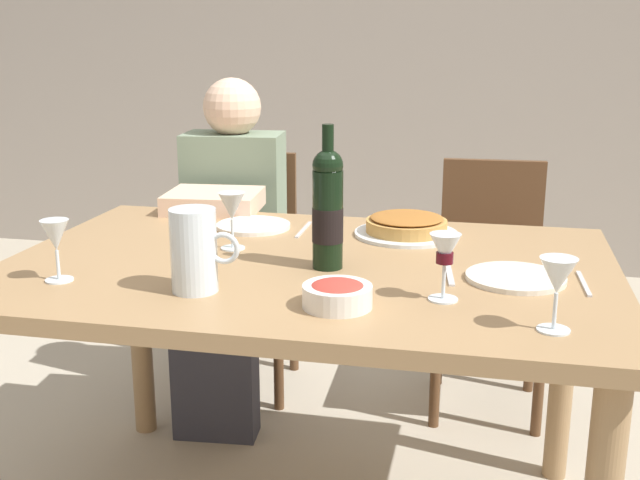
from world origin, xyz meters
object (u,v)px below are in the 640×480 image
(wine_glass_left_diner, at_px, (232,208))
(dinner_plate_right_setting, at_px, (253,226))
(wine_glass_spare, at_px, (445,253))
(wine_glass_centre, at_px, (56,238))
(diner_left, at_px, (228,240))
(chair_left, at_px, (245,255))
(salad_bowl, at_px, (337,294))
(dinner_plate_left_setting, at_px, (516,278))
(water_pitcher, at_px, (195,255))
(chair_right, at_px, (490,269))
(wine_glass_right_diner, at_px, (558,278))
(wine_bottle, at_px, (328,209))
(dining_table, at_px, (308,297))
(baked_tart, at_px, (406,226))

(wine_glass_left_diner, height_order, dinner_plate_right_setting, wine_glass_left_diner)
(wine_glass_spare, bearing_deg, wine_glass_centre, -176.34)
(diner_left, bearing_deg, wine_glass_spare, 126.92)
(chair_left, height_order, diner_left, diner_left)
(salad_bowl, relative_size, dinner_plate_left_setting, 0.64)
(water_pitcher, relative_size, chair_right, 0.21)
(wine_glass_right_diner, bearing_deg, wine_bottle, 148.47)
(wine_glass_centre, bearing_deg, chair_left, 86.71)
(water_pitcher, bearing_deg, dining_table, 54.68)
(wine_glass_centre, bearing_deg, wine_glass_left_diner, 48.70)
(wine_glass_left_diner, height_order, chair_right, wine_glass_left_diner)
(wine_glass_left_diner, bearing_deg, salad_bowl, -46.94)
(dinner_plate_right_setting, bearing_deg, wine_glass_left_diner, -86.52)
(dinner_plate_left_setting, relative_size, chair_right, 0.26)
(dining_table, relative_size, wine_bottle, 4.33)
(baked_tart, xyz_separation_m, salad_bowl, (-0.08, -0.61, 0.00))
(salad_bowl, distance_m, wine_glass_right_diner, 0.44)
(wine_glass_right_diner, xyz_separation_m, dinner_plate_left_setting, (-0.06, 0.31, -0.10))
(salad_bowl, distance_m, diner_left, 1.13)
(wine_glass_centre, bearing_deg, chair_right, 50.45)
(diner_left, bearing_deg, dinner_plate_right_setting, 114.81)
(baked_tart, height_order, diner_left, diner_left)
(dining_table, height_order, dinner_plate_right_setting, dinner_plate_right_setting)
(diner_left, distance_m, chair_right, 0.93)
(wine_bottle, relative_size, diner_left, 0.30)
(dinner_plate_left_setting, distance_m, diner_left, 1.18)
(salad_bowl, bearing_deg, dinner_plate_left_setting, 35.87)
(salad_bowl, bearing_deg, wine_glass_right_diner, -5.59)
(wine_glass_left_diner, height_order, chair_left, wine_glass_left_diner)
(wine_glass_right_diner, height_order, chair_right, wine_glass_right_diner)
(diner_left, bearing_deg, dinner_plate_left_setting, 138.30)
(wine_glass_right_diner, distance_m, chair_left, 1.65)
(dining_table, height_order, water_pitcher, water_pitcher)
(water_pitcher, height_order, salad_bowl, water_pitcher)
(water_pitcher, height_order, wine_glass_left_diner, water_pitcher)
(chair_left, bearing_deg, dinner_plate_left_setting, 130.62)
(dining_table, height_order, chair_right, chair_right)
(wine_glass_spare, height_order, dinner_plate_left_setting, wine_glass_spare)
(water_pitcher, relative_size, wine_glass_spare, 1.27)
(wine_bottle, distance_m, wine_glass_centre, 0.63)
(diner_left, bearing_deg, wine_glass_centre, 79.76)
(baked_tart, height_order, wine_glass_centre, wine_glass_centre)
(salad_bowl, relative_size, diner_left, 0.13)
(diner_left, bearing_deg, wine_glass_right_diner, 129.88)
(wine_bottle, height_order, wine_glass_spare, wine_bottle)
(baked_tart, bearing_deg, diner_left, 151.76)
(wine_bottle, bearing_deg, diner_left, 125.54)
(water_pitcher, relative_size, wine_glass_right_diner, 1.28)
(wine_glass_centre, relative_size, diner_left, 0.12)
(dining_table, bearing_deg, chair_right, 63.78)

